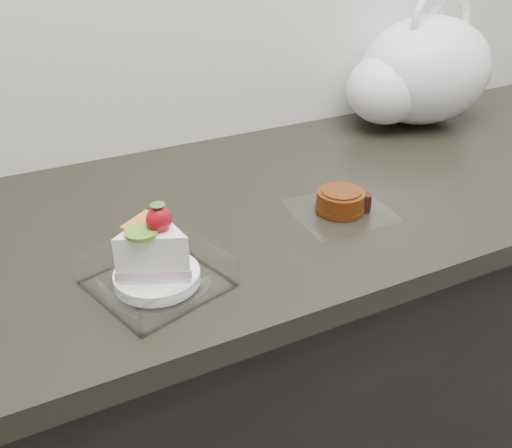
# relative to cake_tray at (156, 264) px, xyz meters

# --- Properties ---
(counter) EXTENTS (2.04, 0.64, 0.90)m
(counter) POSITION_rel_cake_tray_xyz_m (0.37, 0.17, -0.48)
(counter) COLOR black
(counter) RESTS_ON ground
(cake_tray) EXTENTS (0.21, 0.21, 0.13)m
(cake_tray) POSITION_rel_cake_tray_xyz_m (0.00, 0.00, 0.00)
(cake_tray) COLOR white
(cake_tray) RESTS_ON counter
(mooncake_wrap) EXTENTS (0.17, 0.16, 0.04)m
(mooncake_wrap) POSITION_rel_cake_tray_xyz_m (0.35, 0.06, -0.02)
(mooncake_wrap) COLOR white
(mooncake_wrap) RESTS_ON counter
(plastic_bag) EXTENTS (0.41, 0.32, 0.30)m
(plastic_bag) POSITION_rel_cake_tray_xyz_m (0.76, 0.36, 0.09)
(plastic_bag) COLOR white
(plastic_bag) RESTS_ON counter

